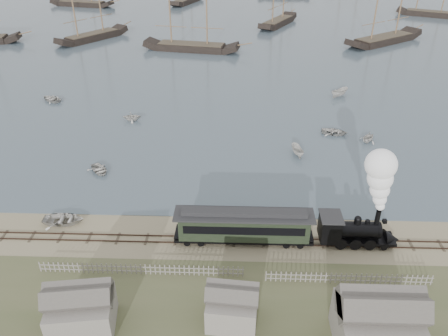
{
  "coord_description": "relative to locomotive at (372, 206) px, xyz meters",
  "views": [
    {
      "loc": [
        2.19,
        -36.74,
        29.15
      ],
      "look_at": [
        0.69,
        6.82,
        3.5
      ],
      "focal_mm": 35.0,
      "sensor_mm": 36.0,
      "label": 1
    }
  ],
  "objects": [
    {
      "name": "shed_left",
      "position": [
        -25.21,
        -11.0,
        -4.7
      ],
      "size": [
        5.0,
        4.0,
        4.1
      ],
      "primitive_type": null,
      "color": "gray",
      "rests_on": "ground"
    },
    {
      "name": "rowboat_2",
      "position": [
        -4.75,
        18.59,
        -4.02
      ],
      "size": [
        3.4,
        1.93,
        1.24
      ],
      "primitive_type": "imported",
      "rotation": [
        0.0,
        0.0,
        3.38
      ],
      "color": "beige",
      "rests_on": "harbor_water"
    },
    {
      "name": "rail_track",
      "position": [
        -15.21,
        0.0,
        -4.66
      ],
      "size": [
        120.0,
        1.8,
        0.16
      ],
      "color": "#36251D",
      "rests_on": "ground"
    },
    {
      "name": "schooner_2",
      "position": [
        -24.59,
        70.74,
        5.36
      ],
      "size": [
        23.74,
        9.23,
        20.0
      ],
      "primitive_type": null,
      "rotation": [
        0.0,
        0.0,
        -0.17
      ],
      "color": "black",
      "rests_on": "harbor_water"
    },
    {
      "name": "schooner_1",
      "position": [
        -51.44,
        80.05,
        5.36
      ],
      "size": [
        16.12,
        19.54,
        20.0
      ],
      "primitive_type": null,
      "rotation": [
        0.0,
        0.0,
        0.94
      ],
      "color": "black",
      "rests_on": "harbor_water"
    },
    {
      "name": "rowboat_1",
      "position": [
        -30.05,
        29.23,
        -3.88
      ],
      "size": [
        2.74,
        3.1,
        1.53
      ],
      "primitive_type": "imported",
      "rotation": [
        0.0,
        0.0,
        1.66
      ],
      "color": "beige",
      "rests_on": "harbor_water"
    },
    {
      "name": "shed_mid",
      "position": [
        -13.21,
        -10.0,
        -4.7
      ],
      "size": [
        4.0,
        3.5,
        3.6
      ],
      "primitive_type": null,
      "color": "gray",
      "rests_on": "ground"
    },
    {
      "name": "rowboat_0",
      "position": [
        -30.79,
        13.07,
        -4.28
      ],
      "size": [
        4.33,
        4.15,
        0.73
      ],
      "primitive_type": "imported",
      "rotation": [
        0.0,
        0.0,
        0.66
      ],
      "color": "beige",
      "rests_on": "harbor_water"
    },
    {
      "name": "schooner_4",
      "position": [
        24.11,
        79.56,
        5.36
      ],
      "size": [
        23.35,
        19.28,
        20.0
      ],
      "primitive_type": null,
      "rotation": [
        0.0,
        0.0,
        0.63
      ],
      "color": "black",
      "rests_on": "harbor_water"
    },
    {
      "name": "rowboat_3",
      "position": [
        1.63,
        25.35,
        -4.24
      ],
      "size": [
        3.61,
        4.42,
        0.8
      ],
      "primitive_type": "imported",
      "rotation": [
        0.0,
        0.0,
        1.33
      ],
      "color": "beige",
      "rests_on": "harbor_water"
    },
    {
      "name": "rowboat_4",
      "position": [
        6.04,
        22.97,
        -3.89
      ],
      "size": [
        3.76,
        3.75,
        1.5
      ],
      "primitive_type": "imported",
      "rotation": [
        0.0,
        0.0,
        5.52
      ],
      "color": "beige",
      "rests_on": "harbor_water"
    },
    {
      "name": "picket_fence_west",
      "position": [
        -21.71,
        -5.0,
        -4.7
      ],
      "size": [
        19.0,
        0.1,
        1.2
      ],
      "primitive_type": null,
      "color": "gray",
      "rests_on": "ground"
    },
    {
      "name": "beached_dinghy",
      "position": [
        -31.67,
        2.44,
        -4.25
      ],
      "size": [
        3.25,
        4.46,
        0.91
      ],
      "primitive_type": "imported",
      "rotation": [
        0.0,
        0.0,
        1.6
      ],
      "color": "beige",
      "rests_on": "ground"
    },
    {
      "name": "passenger_coach",
      "position": [
        -12.23,
        0.0,
        -2.57
      ],
      "size": [
        13.88,
        2.68,
        3.37
      ],
      "color": "black",
      "rests_on": "ground"
    },
    {
      "name": "picket_fence_east",
      "position": [
        -2.71,
        -5.5,
        -4.7
      ],
      "size": [
        15.0,
        0.1,
        1.2
      ],
      "primitive_type": null,
      "color": "gray",
      "rests_on": "ground"
    },
    {
      "name": "rowboat_6",
      "position": [
        -46.24,
        37.25,
        -4.21
      ],
      "size": [
        4.68,
        5.05,
        0.85
      ],
      "primitive_type": "imported",
      "rotation": [
        0.0,
        0.0,
        4.15
      ],
      "color": "beige",
      "rests_on": "harbor_water"
    },
    {
      "name": "locomotive",
      "position": [
        0.0,
        0.0,
        0.0
      ],
      "size": [
        8.2,
        3.06,
        10.22
      ],
      "color": "black",
      "rests_on": "ground"
    },
    {
      "name": "rowboat_5",
      "position": [
        5.38,
        41.14,
        -3.9
      ],
      "size": [
        3.42,
        3.92,
        1.47
      ],
      "primitive_type": "imported",
      "rotation": [
        0.0,
        0.0,
        2.21
      ],
      "color": "beige",
      "rests_on": "harbor_water"
    },
    {
      "name": "ground",
      "position": [
        -15.21,
        2.0,
        -4.7
      ],
      "size": [
        600.0,
        600.0,
        0.0
      ],
      "primitive_type": "plane",
      "color": "tan",
      "rests_on": "ground"
    }
  ]
}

